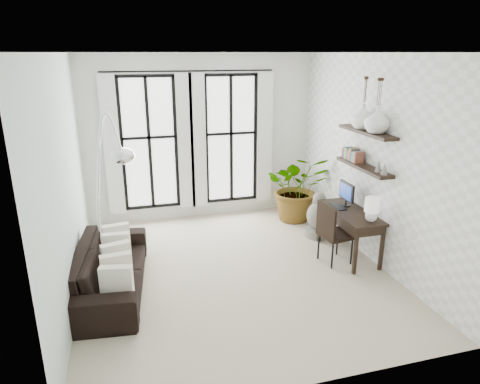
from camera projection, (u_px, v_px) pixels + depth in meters
name	position (u px, v px, depth m)	size (l,w,h in m)	color
floor	(234.00, 271.00, 6.58)	(5.00, 5.00, 0.00)	#C0B299
ceiling	(233.00, 53.00, 5.58)	(5.00, 5.00, 0.00)	white
wall_left	(65.00, 183.00, 5.51)	(5.00, 5.00, 0.00)	silver
wall_right	(373.00, 160.00, 6.65)	(5.00, 5.00, 0.00)	white
wall_back	(201.00, 138.00, 8.37)	(4.50, 4.50, 0.00)	white
windows	(191.00, 142.00, 8.27)	(3.26, 0.13, 2.65)	white
wall_shelves	(363.00, 152.00, 6.64)	(0.25, 1.30, 0.60)	black
sofa	(110.00, 268.00, 5.97)	(2.26, 0.89, 0.66)	black
throw_pillows	(116.00, 257.00, 5.94)	(0.40, 1.52, 0.40)	white
plant	(297.00, 187.00, 8.42)	(1.22, 1.06, 1.35)	#2D7228
desk	(352.00, 215.00, 6.82)	(0.56, 1.31, 1.17)	black
desk_chair	(332.00, 230.00, 6.68)	(0.53, 0.53, 0.97)	black
arc_lamp	(108.00, 163.00, 5.71)	(0.75, 0.63, 2.48)	silver
buddha	(318.00, 218.00, 7.73)	(0.47, 0.47, 0.84)	gray
vase_a	(377.00, 120.00, 6.20)	(0.37, 0.37, 0.38)	white
vase_b	(363.00, 116.00, 6.57)	(0.37, 0.37, 0.38)	white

